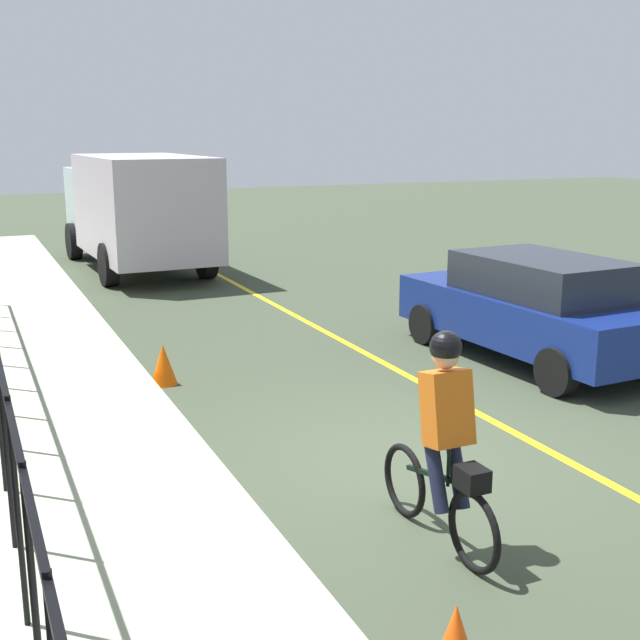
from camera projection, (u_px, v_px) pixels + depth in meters
ground_plane at (394, 457)px, 8.65m from camera, size 80.00×80.00×0.00m
lane_line_centre at (518, 435)px, 9.28m from camera, size 36.00×0.12×0.01m
sidewalk at (58, 510)px, 7.29m from camera, size 40.00×3.20×0.15m
cyclist_lead at (444, 442)px, 6.62m from camera, size 1.71×0.37×1.83m
patrol_sedan at (534, 306)px, 12.11m from camera, size 4.50×2.12×1.58m
box_truck_background at (136, 207)px, 19.87m from camera, size 6.79×2.73×2.78m
traffic_cone_far at (163, 364)px, 11.07m from camera, size 0.36×0.36×0.56m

